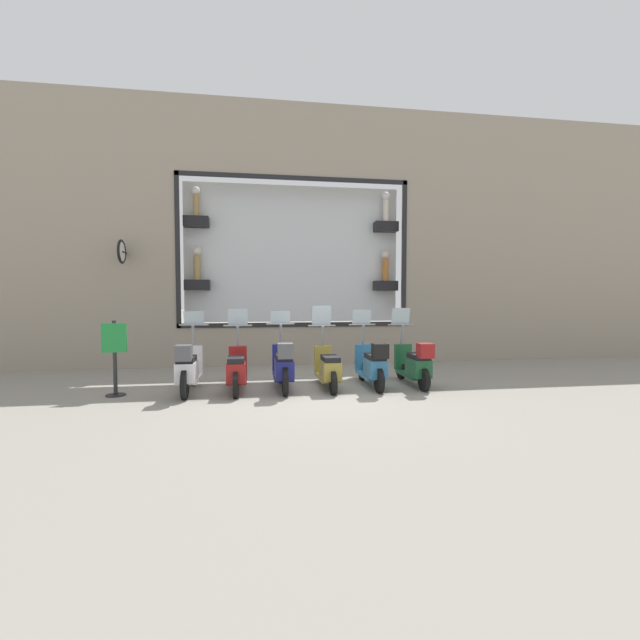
# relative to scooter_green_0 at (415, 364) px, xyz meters

# --- Properties ---
(ground_plane) EXTENTS (120.00, 120.00, 0.00)m
(ground_plane) POSITION_rel_scooter_green_0_xyz_m (-0.16, 2.17, -0.46)
(ground_plane) COLOR gray
(building_facade) EXTENTS (1.22, 36.00, 7.11)m
(building_facade) POSITION_rel_scooter_green_0_xyz_m (3.45, 2.17, 3.14)
(building_facade) COLOR gray
(building_facade) RESTS_ON ground_plane
(scooter_green_0) EXTENTS (1.79, 0.61, 1.62)m
(scooter_green_0) POSITION_rel_scooter_green_0_xyz_m (0.00, 0.00, 0.00)
(scooter_green_0) COLOR black
(scooter_green_0) RESTS_ON ground_plane
(scooter_teal_1) EXTENTS (1.80, 0.60, 1.58)m
(scooter_teal_1) POSITION_rel_scooter_green_0_xyz_m (0.00, 0.91, 0.01)
(scooter_teal_1) COLOR black
(scooter_teal_1) RESTS_ON ground_plane
(scooter_olive_2) EXTENTS (1.79, 0.60, 1.67)m
(scooter_olive_2) POSITION_rel_scooter_green_0_xyz_m (0.07, 1.82, -0.04)
(scooter_olive_2) COLOR black
(scooter_olive_2) RESTS_ON ground_plane
(scooter_navy_3) EXTENTS (1.81, 0.60, 1.56)m
(scooter_navy_3) POSITION_rel_scooter_green_0_xyz_m (0.01, 2.74, 0.02)
(scooter_navy_3) COLOR black
(scooter_navy_3) RESTS_ON ground_plane
(scooter_red_4) EXTENTS (1.80, 0.60, 1.61)m
(scooter_red_4) POSITION_rel_scooter_green_0_xyz_m (0.07, 3.65, -0.03)
(scooter_red_4) COLOR black
(scooter_red_4) RESTS_ON ground_plane
(scooter_white_5) EXTENTS (1.81, 0.61, 1.57)m
(scooter_white_5) POSITION_rel_scooter_green_0_xyz_m (0.01, 4.56, 0.02)
(scooter_white_5) COLOR black
(scooter_white_5) RESTS_ON ground_plane
(shop_sign_post) EXTENTS (0.36, 0.45, 1.42)m
(shop_sign_post) POSITION_rel_scooter_green_0_xyz_m (0.04, 5.90, 0.29)
(shop_sign_post) COLOR #232326
(shop_sign_post) RESTS_ON ground_plane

